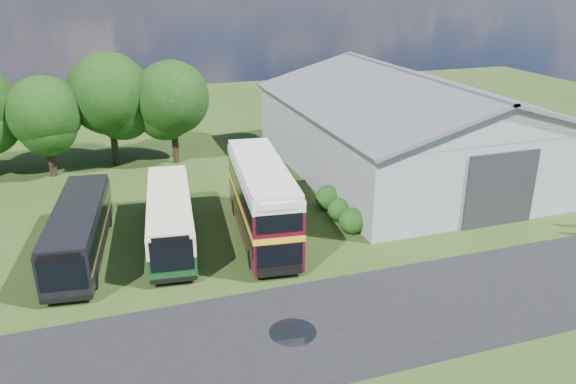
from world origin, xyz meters
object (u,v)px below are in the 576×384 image
object	(u,v)px
bus_green_single	(170,217)
bus_maroon_double	(262,201)
bus_dark_single	(79,230)
storage_shed	(407,121)

from	to	relation	value
bus_green_single	bus_maroon_double	size ratio (longest dim) A/B	0.99
bus_maroon_double	bus_dark_single	world-z (taller)	bus_maroon_double
bus_green_single	bus_maroon_double	xyz separation A→B (m)	(5.49, -1.10, 0.77)
bus_green_single	bus_dark_single	size ratio (longest dim) A/B	0.99
bus_green_single	storage_shed	bearing A→B (deg)	27.03
bus_maroon_double	bus_dark_single	distance (m)	10.76
bus_maroon_double	bus_dark_single	xyz separation A→B (m)	(-10.70, 0.89, -0.76)
bus_dark_single	bus_maroon_double	bearing A→B (deg)	2.39
storage_shed	bus_maroon_double	distance (m)	17.50
storage_shed	bus_dark_single	world-z (taller)	storage_shed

